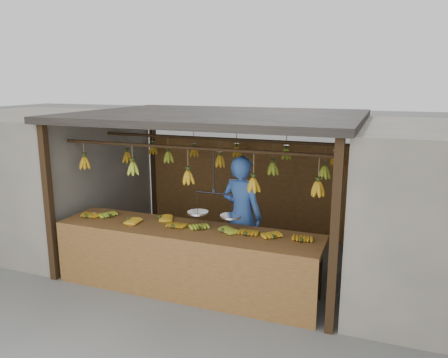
% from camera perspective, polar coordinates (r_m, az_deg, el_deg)
% --- Properties ---
extents(ground, '(80.00, 80.00, 0.00)m').
position_cam_1_polar(ground, '(7.29, -0.85, -10.51)').
color(ground, '#5B5B57').
extents(stall, '(4.30, 3.30, 2.40)m').
position_cam_1_polar(stall, '(7.07, 0.08, 5.36)').
color(stall, black).
rests_on(stall, ground).
extents(neighbor_left, '(3.00, 3.00, 2.30)m').
position_cam_1_polar(neighbor_left, '(8.87, -23.05, 0.47)').
color(neighbor_left, slate).
rests_on(neighbor_left, ground).
extents(counter, '(3.72, 0.85, 0.96)m').
position_cam_1_polar(counter, '(5.98, -5.36, -8.48)').
color(counter, brown).
rests_on(counter, ground).
extents(hanging_bananas, '(3.61, 2.24, 0.39)m').
position_cam_1_polar(hanging_bananas, '(6.82, -0.87, 2.11)').
color(hanging_bananas, '#B48113').
rests_on(hanging_bananas, ground).
extents(balance_scale, '(0.76, 0.29, 0.90)m').
position_cam_1_polar(balance_scale, '(5.90, -1.30, -4.20)').
color(balance_scale, black).
rests_on(balance_scale, ground).
extents(vendor, '(0.75, 0.58, 1.81)m').
position_cam_1_polar(vendor, '(6.56, 2.32, -4.76)').
color(vendor, '#3359A5').
rests_on(vendor, ground).
extents(bag_bundles, '(0.08, 0.26, 1.27)m').
position_cam_1_polar(bag_bundles, '(7.83, 16.22, -1.91)').
color(bag_bundles, red).
rests_on(bag_bundles, ground).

